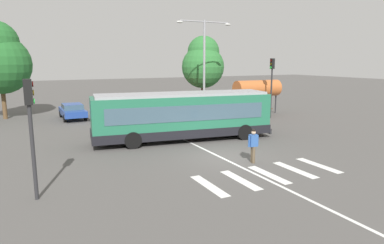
{
  "coord_description": "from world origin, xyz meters",
  "views": [
    {
      "loc": [
        -9.42,
        -14.74,
        5.07
      ],
      "look_at": [
        -0.17,
        3.77,
        1.3
      ],
      "focal_mm": 31.71,
      "sensor_mm": 36.0,
      "label": 1
    }
  ],
  "objects": [
    {
      "name": "twin_arm_street_lamp",
      "position": [
        4.86,
        11.45,
        5.3
      ],
      "size": [
        5.24,
        0.32,
        8.46
      ],
      "color": "#939399",
      "rests_on": "ground_plane"
    },
    {
      "name": "bus_stop_shelter",
      "position": [
        10.34,
        11.06,
        2.42
      ],
      "size": [
        4.68,
        1.54,
        3.25
      ],
      "color": "#28282B",
      "rests_on": "ground_plane"
    },
    {
      "name": "lane_center_line",
      "position": [
        -0.29,
        2.0,
        0.0
      ],
      "size": [
        0.16,
        24.0,
        0.01
      ],
      "primitive_type": "cube",
      "color": "silver",
      "rests_on": "ground_plane"
    },
    {
      "name": "traffic_light_far_corner",
      "position": [
        10.2,
        8.87,
        3.48
      ],
      "size": [
        0.33,
        0.32,
        5.24
      ],
      "color": "#28282B",
      "rests_on": "ground_plane"
    },
    {
      "name": "traffic_light_near_corner",
      "position": [
        -9.26,
        -1.58,
        2.99
      ],
      "size": [
        0.33,
        0.32,
        4.43
      ],
      "color": "#28282B",
      "rests_on": "ground_plane"
    },
    {
      "name": "parked_car_blue",
      "position": [
        -5.67,
        16.18,
        0.77
      ],
      "size": [
        1.92,
        4.52,
        1.35
      ],
      "color": "black",
      "rests_on": "ground_plane"
    },
    {
      "name": "crosswalk_painted_stripes",
      "position": [
        0.19,
        -3.25,
        0.0
      ],
      "size": [
        6.61,
        2.65,
        0.01
      ],
      "color": "silver",
      "rests_on": "ground_plane"
    },
    {
      "name": "ground_plane",
      "position": [
        0.0,
        0.0,
        0.0
      ],
      "size": [
        160.0,
        160.0,
        0.0
      ],
      "primitive_type": "plane",
      "color": "#514F4C"
    },
    {
      "name": "parked_car_silver",
      "position": [
        2.6,
        15.76,
        0.77
      ],
      "size": [
        1.88,
        4.5,
        1.35
      ],
      "color": "black",
      "rests_on": "ground_plane"
    },
    {
      "name": "background_tree_right",
      "position": [
        7.95,
        17.37,
        4.85
      ],
      "size": [
        4.49,
        4.49,
        7.65
      ],
      "color": "brown",
      "rests_on": "ground_plane"
    },
    {
      "name": "parked_car_champagne",
      "position": [
        -0.06,
        15.57,
        0.77
      ],
      "size": [
        2.18,
        4.63,
        1.35
      ],
      "color": "black",
      "rests_on": "ground_plane"
    },
    {
      "name": "parked_car_red",
      "position": [
        5.07,
        16.09,
        0.77
      ],
      "size": [
        1.88,
        4.5,
        1.35
      ],
      "color": "black",
      "rests_on": "ground_plane"
    },
    {
      "name": "city_transit_bus",
      "position": [
        -0.4,
        4.62,
        1.59
      ],
      "size": [
        11.72,
        4.15,
        3.06
      ],
      "color": "black",
      "rests_on": "ground_plane"
    },
    {
      "name": "parked_car_white",
      "position": [
        -2.83,
        15.68,
        0.77
      ],
      "size": [
        2.08,
        4.6,
        1.35
      ],
      "color": "black",
      "rests_on": "ground_plane"
    },
    {
      "name": "pedestrian_crossing_street",
      "position": [
        0.64,
        -1.44,
        0.97
      ],
      "size": [
        0.58,
        0.3,
        1.72
      ],
      "color": "brown",
      "rests_on": "ground_plane"
    }
  ]
}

